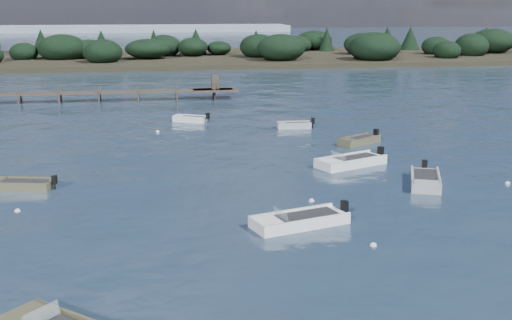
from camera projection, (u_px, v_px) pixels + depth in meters
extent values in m
plane|color=#19283A|center=(176.00, 86.00, 84.31)|extent=(400.00, 400.00, 0.00)
cube|color=#656243|center=(20.00, 187.00, 37.78)|extent=(4.13, 2.35, 0.65)
cube|color=black|center=(24.00, 182.00, 37.69)|extent=(2.85, 1.77, 0.11)
cube|color=#656243|center=(14.00, 184.00, 37.03)|extent=(3.81, 1.02, 0.13)
cube|color=#656243|center=(24.00, 178.00, 38.36)|extent=(3.81, 1.02, 0.13)
cube|color=black|center=(54.00, 180.00, 37.51)|extent=(0.33, 0.37, 0.51)
cylinder|color=black|center=(55.00, 187.00, 37.61)|extent=(0.11, 0.11, 0.51)
cube|color=#A3A8AA|center=(294.00, 127.00, 56.04)|extent=(2.97, 1.31, 0.68)
cube|color=#A3A8AA|center=(281.00, 123.00, 55.83)|extent=(0.75, 1.08, 0.14)
cube|color=black|center=(297.00, 123.00, 55.99)|extent=(2.02, 1.03, 0.12)
cube|color=#A3A8AA|center=(295.00, 124.00, 55.44)|extent=(2.91, 0.27, 0.14)
cube|color=#A3A8AA|center=(293.00, 122.00, 56.45)|extent=(2.91, 0.27, 0.14)
cube|color=black|center=(313.00, 121.00, 56.10)|extent=(0.29, 0.34, 0.53)
cylinder|color=black|center=(313.00, 126.00, 56.21)|extent=(0.10, 0.10, 0.53)
cube|color=white|center=(300.00, 223.00, 31.51)|extent=(5.09, 3.09, 0.70)
cube|color=white|center=(267.00, 221.00, 30.64)|extent=(1.56, 1.87, 0.14)
cube|color=black|center=(306.00, 216.00, 31.60)|extent=(3.52, 2.31, 0.12)
cube|color=white|center=(308.00, 221.00, 30.68)|extent=(4.61, 1.49, 0.14)
cube|color=white|center=(291.00, 211.00, 32.14)|extent=(4.61, 1.49, 0.14)
cube|color=black|center=(344.00, 206.00, 32.49)|extent=(0.36, 0.40, 0.55)
cylinder|color=black|center=(344.00, 215.00, 32.61)|extent=(0.12, 0.12, 0.55)
cube|color=silver|center=(281.00, 214.00, 30.91)|extent=(0.52, 1.28, 0.42)
cube|color=white|center=(190.00, 121.00, 59.03)|extent=(3.27, 2.49, 0.71)
cube|color=white|center=(179.00, 116.00, 59.28)|extent=(1.16, 1.31, 0.14)
cube|color=black|center=(193.00, 117.00, 58.87)|extent=(2.29, 1.82, 0.12)
cube|color=white|center=(188.00, 117.00, 58.42)|extent=(2.76, 1.52, 0.14)
cube|color=white|center=(193.00, 115.00, 59.43)|extent=(2.76, 1.52, 0.14)
cube|color=black|center=(208.00, 116.00, 58.36)|extent=(0.41, 0.44, 0.56)
cylinder|color=black|center=(208.00, 121.00, 58.48)|extent=(0.14, 0.14, 0.56)
cube|color=#656243|center=(26.00, 316.00, 21.20)|extent=(2.08, 2.11, 0.16)
cube|color=#656243|center=(88.00, 320.00, 20.89)|extent=(3.94, 3.57, 0.16)
cube|color=silver|center=(42.00, 315.00, 20.70)|extent=(1.05, 1.14, 0.47)
cube|color=white|center=(351.00, 164.00, 43.12)|extent=(5.22, 3.63, 0.76)
cube|color=white|center=(329.00, 161.00, 42.05)|extent=(1.74, 1.99, 0.15)
cube|color=black|center=(355.00, 158.00, 43.24)|extent=(3.64, 2.68, 0.13)
cube|color=white|center=(359.00, 160.00, 42.31)|extent=(4.54, 2.06, 0.15)
cube|color=white|center=(343.00, 155.00, 43.72)|extent=(4.54, 2.06, 0.15)
cube|color=black|center=(381.00, 151.00, 44.39)|extent=(0.43, 0.46, 0.60)
cylinder|color=black|center=(380.00, 158.00, 44.51)|extent=(0.14, 0.14, 0.60)
cube|color=silver|center=(339.00, 156.00, 42.39)|extent=(0.68, 1.29, 0.46)
cube|color=#A3A8AA|center=(425.00, 183.00, 38.69)|extent=(3.21, 4.73, 0.71)
cube|color=#A3A8AA|center=(427.00, 183.00, 37.00)|extent=(1.80, 1.55, 0.14)
cube|color=black|center=(425.00, 176.00, 38.95)|extent=(2.37, 3.29, 0.12)
cube|color=#A3A8AA|center=(439.00, 177.00, 38.43)|extent=(1.77, 4.15, 0.14)
cube|color=#A3A8AA|center=(412.00, 175.00, 38.76)|extent=(1.77, 4.15, 0.14)
cube|color=black|center=(425.00, 164.00, 40.87)|extent=(0.43, 0.39, 0.56)
cylinder|color=black|center=(424.00, 172.00, 40.99)|extent=(0.13, 0.13, 0.56)
cube|color=#656243|center=(359.00, 143.00, 49.80)|extent=(3.79, 3.05, 0.70)
cube|color=#656243|center=(347.00, 140.00, 48.83)|extent=(1.38, 1.50, 0.14)
cube|color=black|center=(362.00, 138.00, 49.90)|extent=(2.66, 2.21, 0.12)
cube|color=#656243|center=(365.00, 139.00, 49.24)|extent=(3.14, 1.99, 0.14)
cube|color=#656243|center=(353.00, 136.00, 50.16)|extent=(3.14, 1.99, 0.14)
cube|color=black|center=(376.00, 133.00, 50.95)|extent=(0.42, 0.44, 0.55)
cylinder|color=black|center=(376.00, 138.00, 51.07)|extent=(0.14, 0.14, 0.55)
sphere|color=silver|center=(373.00, 246.00, 28.87)|extent=(0.32, 0.32, 0.32)
sphere|color=silver|center=(17.00, 212.00, 33.63)|extent=(0.32, 0.32, 0.32)
sphere|color=silver|center=(508.00, 184.00, 38.80)|extent=(0.32, 0.32, 0.32)
sphere|color=silver|center=(158.00, 132.00, 54.47)|extent=(0.32, 0.32, 0.32)
sphere|color=silver|center=(311.00, 201.00, 35.37)|extent=(0.32, 0.32, 0.32)
cube|color=#453C32|center=(215.00, 90.00, 73.19)|extent=(5.00, 3.20, 0.18)
cube|color=#453C32|center=(215.00, 82.00, 72.98)|extent=(0.80, 0.80, 1.60)
cylinder|color=#453C32|center=(18.00, 101.00, 69.18)|extent=(0.20, 0.20, 2.20)
cylinder|color=#453C32|center=(21.00, 98.00, 70.82)|extent=(0.20, 0.20, 2.20)
cylinder|color=#453C32|center=(59.00, 100.00, 69.84)|extent=(0.20, 0.20, 2.20)
cylinder|color=#453C32|center=(61.00, 98.00, 71.48)|extent=(0.20, 0.20, 2.20)
cylinder|color=#453C32|center=(99.00, 99.00, 70.50)|extent=(0.20, 0.20, 2.20)
cylinder|color=#453C32|center=(100.00, 97.00, 72.14)|extent=(0.20, 0.20, 2.20)
cylinder|color=#453C32|center=(138.00, 98.00, 71.17)|extent=(0.20, 0.20, 2.20)
cylinder|color=#453C32|center=(139.00, 96.00, 72.81)|extent=(0.20, 0.20, 2.20)
cylinder|color=#453C32|center=(177.00, 97.00, 71.83)|extent=(0.20, 0.20, 2.20)
cylinder|color=#453C32|center=(176.00, 95.00, 73.47)|extent=(0.20, 0.20, 2.20)
cylinder|color=#453C32|center=(215.00, 96.00, 72.50)|extent=(0.20, 0.20, 2.20)
cylinder|color=#453C32|center=(213.00, 94.00, 74.14)|extent=(0.20, 0.20, 2.20)
cube|color=black|center=(295.00, 59.00, 126.55)|extent=(190.00, 40.00, 1.60)
ellipsoid|color=black|center=(295.00, 44.00, 125.89)|extent=(180.50, 36.00, 4.40)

